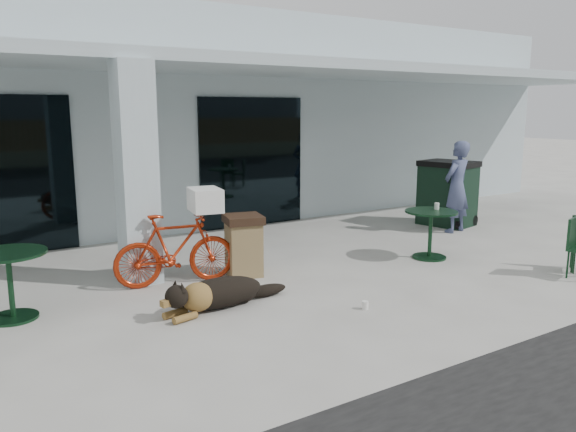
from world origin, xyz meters
TOP-DOWN VIEW (x-y plane):
  - ground at (0.00, 0.00)m, footprint 80.00×80.00m
  - building at (0.00, 8.50)m, footprint 22.00×7.00m
  - storefront_glass_right at (1.80, 4.98)m, footprint 2.40×0.06m
  - column at (-1.50, 2.30)m, footprint 0.50×0.50m
  - overhang at (0.00, 3.60)m, footprint 22.00×2.80m
  - bicycle at (-1.12, 1.90)m, footprint 1.77×0.76m
  - laundry_basket at (-0.68, 1.83)m, footprint 0.50×0.61m
  - dog at (-1.02, 0.70)m, footprint 1.40×0.72m
  - cup_near_dog at (0.50, -0.31)m, footprint 0.10×0.10m
  - cafe_table_near at (-3.26, 1.67)m, footprint 1.09×1.09m
  - cafe_table_far at (3.00, 1.01)m, footprint 1.09×1.09m
  - person at (4.95, 2.20)m, footprint 0.75×0.57m
  - cup_on_table at (3.17, 1.06)m, footprint 0.10×0.10m
  - trash_receptacle at (-0.09, 1.80)m, footprint 0.64×0.64m
  - wheeled_bin at (5.36, 2.80)m, footprint 1.07×1.24m

SIDE VIEW (x-z plane):
  - ground at x=0.00m, z-range 0.00..0.00m
  - cup_near_dog at x=0.50m, z-range 0.00..0.10m
  - dog at x=-1.02m, z-range 0.00..0.45m
  - cafe_table_far at x=3.00m, z-range 0.00..0.81m
  - cafe_table_near at x=-3.26m, z-range 0.00..0.82m
  - trash_receptacle at x=-0.09m, z-range 0.00..0.92m
  - bicycle at x=-1.12m, z-range 0.00..1.03m
  - wheeled_bin at x=5.36m, z-range 0.00..1.38m
  - cup_on_table at x=3.17m, z-range 0.81..0.92m
  - person at x=4.95m, z-range 0.00..1.84m
  - laundry_basket at x=-0.68m, z-range 1.03..1.36m
  - storefront_glass_right at x=1.80m, z-range 0.00..2.70m
  - column at x=-1.50m, z-range 0.00..3.12m
  - building at x=0.00m, z-range 0.00..4.50m
  - overhang at x=0.00m, z-range 3.12..3.30m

